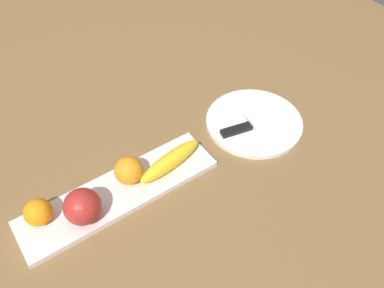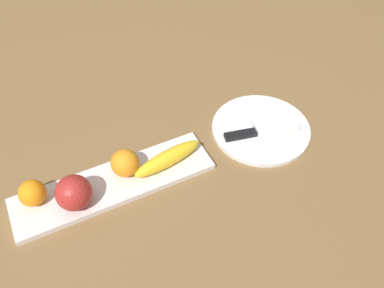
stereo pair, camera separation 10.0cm
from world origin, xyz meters
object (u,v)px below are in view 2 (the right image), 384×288
orange_near_banana (33,194)px  knife (247,134)px  apple (74,193)px  dinner_plate (261,129)px  banana (168,158)px  folded_napkin (272,121)px  orange_near_apple (125,163)px  fruit_tray (114,183)px

orange_near_banana → knife: (0.53, -0.03, -0.03)m
apple → knife: apple is taller
apple → orange_near_banana: bearing=151.6°
dinner_plate → knife: size_ratio=1.44×
banana → dinner_plate: bearing=-8.1°
banana → dinner_plate: (0.27, 0.01, -0.03)m
banana → knife: banana is taller
folded_napkin → orange_near_apple: bearing=178.2°
apple → orange_near_banana: 0.09m
orange_near_banana → dinner_plate: (0.58, -0.02, -0.04)m
knife → orange_near_banana: bearing=-170.7°
orange_near_banana → knife: size_ratio=0.33×
fruit_tray → knife: knife is taller
fruit_tray → dinner_plate: 0.41m
orange_near_apple → dinner_plate: (0.37, -0.01, -0.04)m
fruit_tray → orange_near_apple: 0.06m
folded_napkin → knife: (-0.08, -0.01, -0.00)m
apple → orange_near_apple: size_ratio=1.21×
fruit_tray → folded_napkin: (0.44, 0.00, 0.01)m
folded_napkin → dinner_plate: bearing=180.0°
fruit_tray → folded_napkin: folded_napkin is taller
apple → banana: size_ratio=0.44×
knife → orange_near_apple: bearing=-171.3°
fruit_tray → apple: bearing=-166.4°
banana → knife: bearing=-10.0°
folded_napkin → knife: 0.08m
fruit_tray → apple: apple is taller
fruit_tray → orange_near_banana: 0.18m
knife → dinner_plate: bearing=22.3°
orange_near_apple → orange_near_banana: 0.21m
fruit_tray → orange_near_banana: orange_near_banana is taller
fruit_tray → dinner_plate: bearing=0.0°
banana → orange_near_banana: size_ratio=3.05×
orange_near_apple → orange_near_banana: size_ratio=1.11×
fruit_tray → apple: (-0.09, -0.02, 0.05)m
banana → folded_napkin: size_ratio=1.66×
dinner_plate → folded_napkin: (0.03, 0.00, 0.02)m
apple → fruit_tray: bearing=13.6°
knife → fruit_tray: bearing=-168.9°
dinner_plate → banana: bearing=-178.4°
dinner_plate → folded_napkin: 0.04m
apple → orange_near_banana: size_ratio=1.34×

